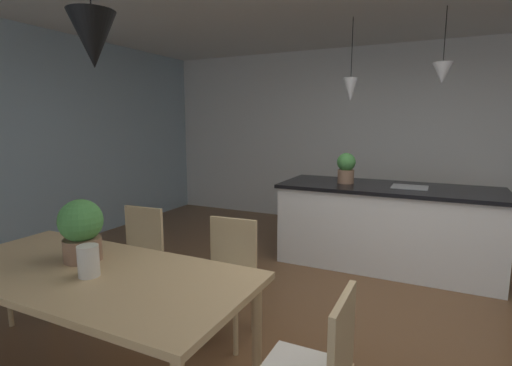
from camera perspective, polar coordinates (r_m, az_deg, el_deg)
ground_plane at (r=3.23m, az=17.49°, el=-21.31°), size 10.00×8.40×0.04m
wall_back_kitchen at (r=6.05m, az=22.71°, el=6.12°), size 10.00×0.12×2.70m
window_wall_left_glazing at (r=5.21m, az=-32.06°, el=5.07°), size 0.06×8.40×2.70m
dining_table at (r=2.53m, az=-23.31°, el=-13.22°), size 1.98×0.91×0.73m
chair_far_left at (r=3.43m, az=-17.59°, el=-10.35°), size 0.42×0.42×0.87m
chair_far_right at (r=2.92m, az=-4.44°, el=-13.40°), size 0.43×0.43×0.87m
kitchen_island at (r=4.50m, az=18.83°, el=-5.95°), size 2.31×0.92×0.91m
pendant_over_table at (r=2.23m, az=-23.13°, el=19.06°), size 0.24×0.24×0.84m
pendant_over_island_main at (r=4.44m, az=13.91°, el=13.36°), size 0.16×0.16×0.89m
pendant_over_island_aux at (r=4.35m, az=26.03°, el=14.54°), size 0.19×0.19×0.73m
potted_plant_on_island at (r=4.46m, az=13.28°, el=2.30°), size 0.21×0.21×0.35m
potted_plant_on_table at (r=2.64m, az=-24.61°, el=-6.21°), size 0.27×0.27×0.39m
vase_on_dining_table at (r=2.39m, az=-23.70°, el=-10.59°), size 0.12×0.12×0.18m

